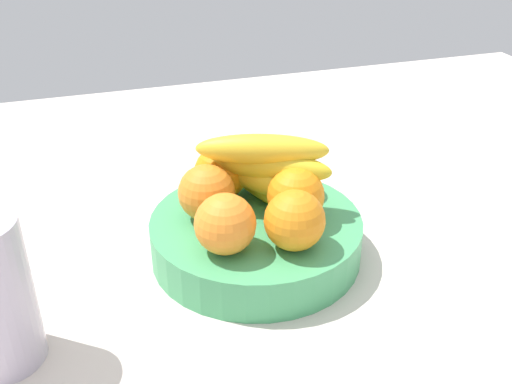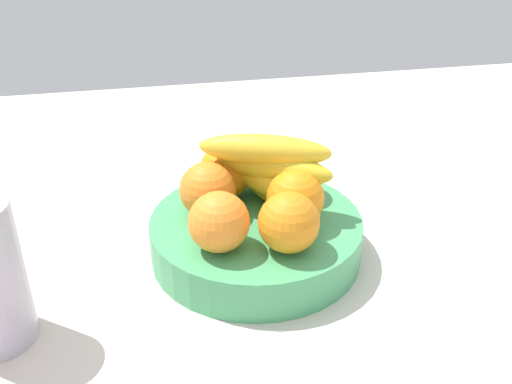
{
  "view_description": "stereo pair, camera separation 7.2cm",
  "coord_description": "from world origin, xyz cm",
  "px_view_note": "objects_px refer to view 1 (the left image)",
  "views": [
    {
      "loc": [
        23.15,
        62.4,
        46.04
      ],
      "look_at": [
        3.45,
        0.53,
        9.52
      ],
      "focal_mm": 41.46,
      "sensor_mm": 36.0,
      "label": 1
    },
    {
      "loc": [
        16.22,
        64.2,
        46.04
      ],
      "look_at": [
        3.45,
        0.53,
        9.52
      ],
      "focal_mm": 41.46,
      "sensor_mm": 36.0,
      "label": 2
    }
  ],
  "objects_px": {
    "fruit_bowl": "(256,237)",
    "orange_back_left": "(285,170)",
    "orange_back_right": "(221,173)",
    "orange_center": "(296,196)",
    "orange_top_stack": "(207,193)",
    "orange_front_right": "(295,220)",
    "banana_bunch": "(265,171)",
    "orange_front_left": "(225,224)"
  },
  "relations": [
    {
      "from": "fruit_bowl",
      "to": "banana_bunch",
      "type": "height_order",
      "value": "banana_bunch"
    },
    {
      "from": "fruit_bowl",
      "to": "orange_back_right",
      "type": "xyz_separation_m",
      "value": [
        0.03,
        -0.07,
        0.06
      ]
    },
    {
      "from": "orange_back_left",
      "to": "orange_back_right",
      "type": "height_order",
      "value": "same"
    },
    {
      "from": "fruit_bowl",
      "to": "orange_back_right",
      "type": "relative_size",
      "value": 3.77
    },
    {
      "from": "orange_top_stack",
      "to": "banana_bunch",
      "type": "distance_m",
      "value": 0.08
    },
    {
      "from": "orange_front_right",
      "to": "banana_bunch",
      "type": "relative_size",
      "value": 0.42
    },
    {
      "from": "orange_front_right",
      "to": "orange_back_left",
      "type": "relative_size",
      "value": 1.0
    },
    {
      "from": "orange_back_left",
      "to": "orange_back_right",
      "type": "distance_m",
      "value": 0.09
    },
    {
      "from": "orange_front_right",
      "to": "orange_top_stack",
      "type": "bearing_deg",
      "value": -49.23
    },
    {
      "from": "banana_bunch",
      "to": "orange_back_left",
      "type": "bearing_deg",
      "value": -145.55
    },
    {
      "from": "fruit_bowl",
      "to": "banana_bunch",
      "type": "bearing_deg",
      "value": -127.87
    },
    {
      "from": "orange_back_left",
      "to": "orange_top_stack",
      "type": "bearing_deg",
      "value": 14.38
    },
    {
      "from": "orange_back_left",
      "to": "orange_top_stack",
      "type": "height_order",
      "value": "same"
    },
    {
      "from": "orange_front_left",
      "to": "orange_back_right",
      "type": "bearing_deg",
      "value": -102.49
    },
    {
      "from": "orange_front_right",
      "to": "orange_front_left",
      "type": "bearing_deg",
      "value": -12.15
    },
    {
      "from": "fruit_bowl",
      "to": "banana_bunch",
      "type": "relative_size",
      "value": 1.58
    },
    {
      "from": "orange_back_right",
      "to": "fruit_bowl",
      "type": "bearing_deg",
      "value": 111.11
    },
    {
      "from": "orange_top_stack",
      "to": "orange_back_right",
      "type": "bearing_deg",
      "value": -123.23
    },
    {
      "from": "fruit_bowl",
      "to": "orange_top_stack",
      "type": "xyz_separation_m",
      "value": [
        0.06,
        -0.02,
        0.06
      ]
    },
    {
      "from": "fruit_bowl",
      "to": "orange_back_right",
      "type": "height_order",
      "value": "orange_back_right"
    },
    {
      "from": "orange_center",
      "to": "orange_back_left",
      "type": "height_order",
      "value": "same"
    },
    {
      "from": "fruit_bowl",
      "to": "orange_back_left",
      "type": "distance_m",
      "value": 0.1
    },
    {
      "from": "orange_front_right",
      "to": "banana_bunch",
      "type": "height_order",
      "value": "banana_bunch"
    },
    {
      "from": "orange_back_right",
      "to": "orange_back_left",
      "type": "bearing_deg",
      "value": 168.36
    },
    {
      "from": "orange_front_right",
      "to": "fruit_bowl",
      "type": "bearing_deg",
      "value": -71.52
    },
    {
      "from": "orange_center",
      "to": "banana_bunch",
      "type": "bearing_deg",
      "value": -61.93
    },
    {
      "from": "orange_front_left",
      "to": "banana_bunch",
      "type": "height_order",
      "value": "banana_bunch"
    },
    {
      "from": "orange_back_right",
      "to": "orange_center",
      "type": "bearing_deg",
      "value": 129.76
    },
    {
      "from": "orange_top_stack",
      "to": "banana_bunch",
      "type": "height_order",
      "value": "banana_bunch"
    },
    {
      "from": "orange_top_stack",
      "to": "orange_center",
      "type": "bearing_deg",
      "value": 158.52
    },
    {
      "from": "orange_back_right",
      "to": "orange_top_stack",
      "type": "distance_m",
      "value": 0.06
    },
    {
      "from": "orange_front_left",
      "to": "orange_front_right",
      "type": "height_order",
      "value": "same"
    },
    {
      "from": "fruit_bowl",
      "to": "orange_top_stack",
      "type": "distance_m",
      "value": 0.09
    },
    {
      "from": "orange_center",
      "to": "orange_top_stack",
      "type": "relative_size",
      "value": 1.0
    },
    {
      "from": "orange_front_right",
      "to": "orange_back_left",
      "type": "xyz_separation_m",
      "value": [
        -0.03,
        -0.13,
        0.0
      ]
    },
    {
      "from": "orange_front_right",
      "to": "orange_back_left",
      "type": "bearing_deg",
      "value": -105.08
    },
    {
      "from": "orange_center",
      "to": "orange_back_right",
      "type": "relative_size",
      "value": 1.0
    },
    {
      "from": "fruit_bowl",
      "to": "orange_front_left",
      "type": "relative_size",
      "value": 3.77
    },
    {
      "from": "orange_back_left",
      "to": "banana_bunch",
      "type": "bearing_deg",
      "value": 34.45
    },
    {
      "from": "orange_center",
      "to": "banana_bunch",
      "type": "xyz_separation_m",
      "value": [
        0.02,
        -0.05,
        0.02
      ]
    },
    {
      "from": "orange_center",
      "to": "orange_back_left",
      "type": "xyz_separation_m",
      "value": [
        -0.01,
        -0.07,
        0.0
      ]
    },
    {
      "from": "banana_bunch",
      "to": "orange_top_stack",
      "type": "bearing_deg",
      "value": 3.56
    }
  ]
}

